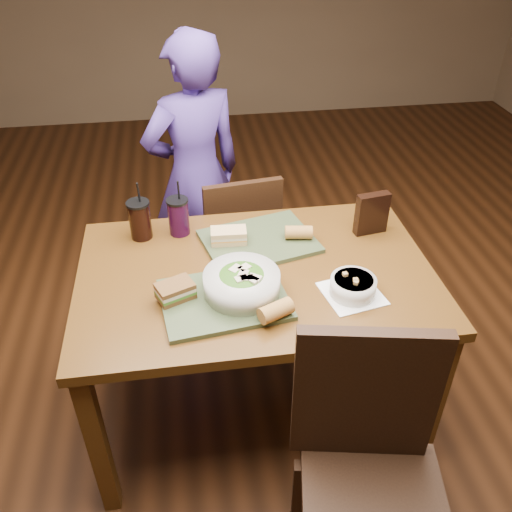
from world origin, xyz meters
The scene contains 16 objects.
ground centered at (0.00, 0.00, 0.00)m, with size 6.00×6.00×0.00m, color #381C0B.
dining_table centered at (0.00, 0.00, 0.66)m, with size 1.30×0.85×0.75m.
chair_near centered at (0.23, -0.69, 0.54)m, with size 0.49×0.49×0.97m.
chair_far centered at (0.02, 0.62, 0.46)m, with size 0.41×0.41×0.84m.
diner centered at (-0.17, 0.88, 0.71)m, with size 0.52×0.34×1.41m, color #442C7A.
tray_near centered at (-0.13, -0.15, 0.76)m, with size 0.42×0.32×0.02m, color #374327.
tray_far centered at (0.04, 0.18, 0.76)m, with size 0.42×0.32×0.02m, color #374327.
salad_bowl centered at (-0.07, -0.13, 0.81)m, with size 0.26×0.26×0.09m.
soup_bowl centered at (0.31, -0.18, 0.79)m, with size 0.23×0.23×0.08m.
sandwich_near centered at (-0.29, -0.13, 0.80)m, with size 0.14×0.12×0.06m.
sandwich_far centered at (-0.08, 0.18, 0.80)m, with size 0.14×0.08×0.05m.
baguette_near centered at (0.02, -0.28, 0.80)m, with size 0.06×0.06×0.11m, color #AD7533.
baguette_far centered at (0.19, 0.17, 0.79)m, with size 0.05×0.05×0.11m, color #AD7533.
cup_cola centered at (-0.42, 0.30, 0.83)m, with size 0.09×0.09×0.25m.
cup_berry centered at (-0.27, 0.30, 0.83)m, with size 0.09×0.09×0.24m.
chip_bag centered at (0.50, 0.20, 0.84)m, with size 0.13×0.04×0.17m, color black.
Camera 1 is at (-0.23, -1.56, 1.95)m, focal length 38.00 mm.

